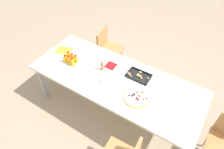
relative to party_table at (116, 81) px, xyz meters
The scene contains 15 objects.
ground_plane 0.70m from the party_table, ahead, with size 12.00×12.00×0.00m, color tan.
party_table is the anchor object (origin of this frame).
chair_far_left 1.09m from the party_table, 129.11° to the left, with size 0.44×0.44×0.83m.
juice_bottle_0 0.85m from the party_table, behind, with size 0.06×0.06×0.13m.
juice_bottle_1 0.78m from the party_table, behind, with size 0.06×0.06×0.15m.
juice_bottle_2 0.71m from the party_table, behind, with size 0.06×0.06×0.15m.
juice_bottle_3 0.84m from the party_table, behind, with size 0.05×0.05×0.15m.
juice_bottle_4 0.77m from the party_table, behind, with size 0.05×0.05×0.14m.
juice_bottle_5 0.70m from the party_table, behind, with size 0.05×0.05×0.14m.
fruit_pizza 0.44m from the party_table, 19.30° to the right, with size 0.36×0.36×0.05m.
snack_tray 0.34m from the party_table, 39.52° to the left, with size 0.34×0.22×0.04m.
plate_stack 0.15m from the party_table, 132.51° to the right, with size 0.18×0.18×0.02m.
napkin_stack 0.28m from the party_table, 136.90° to the left, with size 0.15×0.15×0.01m, color red.
cardboard_tube 0.30m from the party_table, 169.20° to the left, with size 0.04×0.04×0.16m, color #9E7A56.
paper_folder 1.06m from the party_table, behind, with size 0.26×0.20×0.01m, color yellow.
Camera 1 is at (1.00, -1.68, 2.85)m, focal length 32.18 mm.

